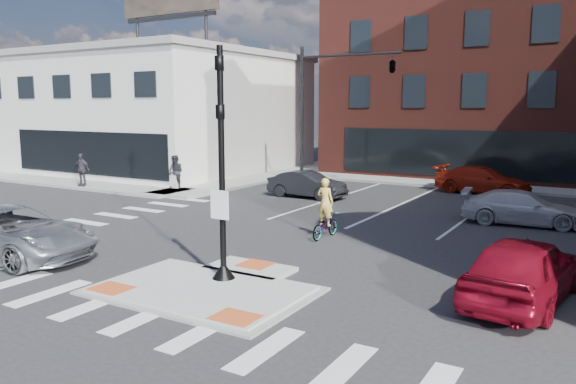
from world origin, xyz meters
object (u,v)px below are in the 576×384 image
Objects in this scene: pedestrian_b at (81,170)px; pedestrian_a at (176,172)px; bg_car_dark at (307,184)px; cyclist at (325,218)px; bg_car_red at (483,180)px; red_sedan at (523,269)px; silver_suv at (9,233)px; bg_car_silver at (512,202)px; white_pickup at (523,208)px.

pedestrian_a is at bearing 12.63° from pedestrian_b.
bg_car_dark is 1.90× the size of cyclist.
bg_car_red is 22.02m from pedestrian_b.
pedestrian_b is at bearing -10.08° from cyclist.
cyclist is at bearing -19.95° from red_sedan.
cyclist is at bearing -144.73° from bg_car_dark.
cyclist is (7.06, 7.28, -0.07)m from silver_suv.
red_sedan is at bearing -130.46° from bg_car_dark.
silver_suv is 1.40× the size of bg_car_dark.
pedestrian_b reaches higher than pedestrian_a.
pedestrian_b is (-10.14, 11.00, 0.29)m from silver_suv.
bg_car_silver is 22.50m from pedestrian_b.
red_sedan is 16.17m from bg_car_dark.
pedestrian_b reaches higher than bg_car_dark.
cyclist is at bearing -26.71° from pedestrian_a.
silver_suv is 18.37m from white_pickup.
bg_car_red reaches higher than bg_car_dark.
pedestrian_a is at bearing 84.64° from white_pickup.
white_pickup is 1.55m from bg_car_silver.
pedestrian_b is (-22.19, -3.70, 0.44)m from bg_car_silver.
red_sedan is at bearing -81.52° from silver_suv.
bg_car_red is (-2.40, 5.96, 0.08)m from bg_car_silver.
pedestrian_a is at bearing 123.49° from bg_car_red.
white_pickup is at bearing -95.71° from bg_car_dark.
pedestrian_b reaches higher than bg_car_silver.
white_pickup is 22.94m from pedestrian_b.
bg_car_silver is at bearing 4.50° from pedestrian_a.
cyclist reaches higher than white_pickup.
bg_car_red is at bearing -68.77° from red_sedan.
silver_suv is 14.55m from red_sedan.
pedestrian_b is at bearing 121.81° from bg_car_red.
white_pickup reaches higher than bg_car_silver.
pedestrian_a reaches higher than bg_car_silver.
pedestrian_a reaches higher than bg_car_dark.
pedestrian_a reaches higher than silver_suv.
cyclist reaches higher than bg_car_dark.
bg_car_red is 16.49m from pedestrian_a.
silver_suv is at bearing -55.76° from pedestrian_b.
bg_car_silver is 8.95m from cyclist.
silver_suv is 19.01m from bg_car_silver.
red_sedan is 1.28× the size of bg_car_silver.
bg_car_dark is 2.22× the size of pedestrian_a.
bg_car_silver is 1.75× the size of cyclist.
bg_car_red is at bearing -98.81° from cyclist.
bg_car_red is at bearing -49.19° from bg_car_dark.
bg_car_silver is (-2.00, 10.92, -0.18)m from red_sedan.
bg_car_silver is (9.83, -0.09, -0.03)m from bg_car_dark.
cyclist is 13.31m from pedestrian_a.
silver_suv is at bearing 130.05° from white_pickup.
pedestrian_a is at bearing -19.27° from red_sedan.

